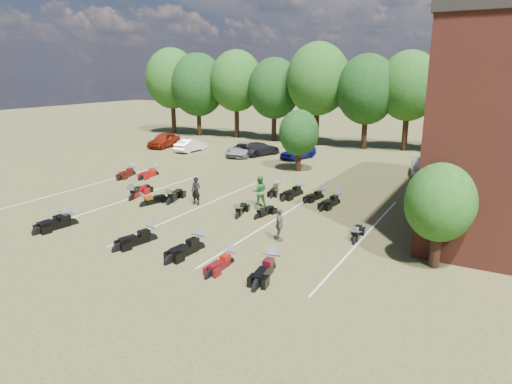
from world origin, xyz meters
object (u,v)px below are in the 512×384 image
Objects in this scene: person_grey at (279,225)px; motorcycle_14 at (133,175)px; person_green at (259,191)px; motorcycle_7 at (132,200)px; car_0 at (164,140)px; motorcycle_3 at (151,240)px; person_black at (196,191)px; car_4 at (298,152)px.

person_grey is 0.66× the size of motorcycle_14.
person_green is 0.76× the size of motorcycle_7.
car_0 is 1.83× the size of motorcycle_3.
motorcycle_7 is at bearing -63.08° from car_0.
motorcycle_3 is 7.65m from motorcycle_7.
car_0 is 2.38× the size of person_green.
motorcycle_14 is (-16.25, 7.30, -0.80)m from person_grey.
person_green is at bearing -44.10° from car_0.
motorcycle_7 is (-4.19, -1.08, -0.86)m from person_black.
person_black is at bearing 38.92° from person_grey.
car_4 is 18.18m from motorcycle_7.
motorcycle_14 is (-9.17, 4.23, -0.86)m from person_black.
car_4 is 1.60× the size of motorcycle_7.
motorcycle_7 is (-11.27, 1.99, -0.80)m from person_grey.
motorcycle_7 is at bearing -13.88° from person_green.
person_black is 6.28m from motorcycle_3.
motorcycle_14 is (6.60, -11.70, -0.76)m from car_0.
car_4 is at bearing 109.65° from motorcycle_3.
person_green reaches higher than car_4.
person_green is (4.18, -15.24, 0.27)m from car_4.
person_grey is at bearing -36.58° from motorcycle_14.
car_4 is 15.80m from person_green.
motorcycle_14 is (-12.70, 2.73, -0.93)m from person_green.
car_4 is 15.15m from motorcycle_14.
person_green reaches higher than motorcycle_3.
motorcycle_3 is at bearing -55.65° from motorcycle_14.
car_4 is at bearing -116.18° from motorcycle_7.
person_green is (19.31, -14.43, 0.18)m from car_0.
car_4 is at bearing 90.49° from person_black.
person_green is (3.54, 1.50, 0.07)m from person_black.
motorcycle_14 is at bearing -109.04° from car_4.
motorcycle_14 is at bearing 150.53° from motorcycle_3.
car_4 is 1.60× the size of motorcycle_14.
motorcycle_7 reaches higher than motorcycle_3.
motorcycle_3 is at bearing -58.79° from car_0.
motorcycle_14 is at bearing -67.88° from car_0.
car_0 reaches higher than motorcycle_7.
motorcycle_7 and motorcycle_14 have the same top height.
car_4 is 2.43× the size of person_grey.
motorcycle_3 is 0.99× the size of motorcycle_7.
car_0 is 1.82× the size of motorcycle_14.
person_green is 8.20m from motorcycle_7.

